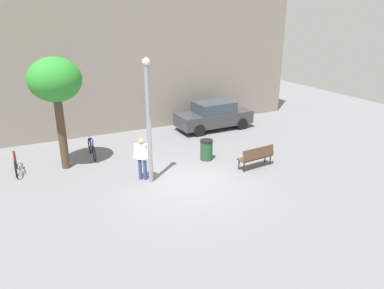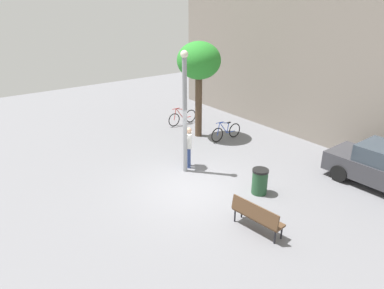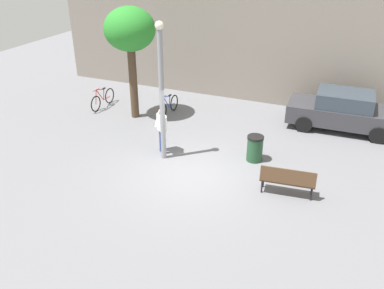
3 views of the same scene
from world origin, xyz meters
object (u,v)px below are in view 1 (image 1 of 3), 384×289
park_bench (257,156)px  trash_bin (206,150)px  plaza_tree (55,82)px  parked_car_charcoal (214,115)px  person_by_lamppost (142,156)px  lamppost (148,118)px  bicycle_red (15,164)px  bicycle_blue (92,149)px

park_bench → trash_bin: size_ratio=1.81×
plaza_tree → trash_bin: plaza_tree is taller
parked_car_charcoal → person_by_lamppost: bearing=-141.0°
lamppost → trash_bin: 3.75m
park_bench → trash_bin: (-1.45, 1.70, -0.09)m
plaza_tree → trash_bin: 6.73m
park_bench → plaza_tree: plaza_tree is taller
park_bench → bicycle_red: bicycle_red is taller
bicycle_red → lamppost: bearing=-34.3°
park_bench → trash_bin: 2.23m
park_bench → parked_car_charcoal: bearing=79.3°
park_bench → bicycle_blue: bicycle_blue is taller
person_by_lamppost → bicycle_blue: (-1.32, 3.19, -0.58)m
parked_car_charcoal → trash_bin: parked_car_charcoal is taller
plaza_tree → trash_bin: size_ratio=5.00×
bicycle_blue → person_by_lamppost: bearing=-67.5°
bicycle_blue → trash_bin: (4.48, -2.47, 0.07)m
lamppost → bicycle_red: bearing=145.7°
bicycle_red → parked_car_charcoal: 10.23m
person_by_lamppost → parked_car_charcoal: 7.27m
lamppost → trash_bin: lamppost is taller
lamppost → plaza_tree: bearing=134.6°
plaza_tree → bicycle_blue: (1.22, 0.72, -3.20)m
person_by_lamppost → trash_bin: 3.28m
bicycle_red → parked_car_charcoal: (10.07, 1.74, 0.39)m
person_by_lamppost → trash_bin: person_by_lamppost is taller
park_bench → bicycle_red: bearing=157.1°
trash_bin → parked_car_charcoal: bearing=57.1°
parked_car_charcoal → trash_bin: size_ratio=4.67×
trash_bin → lamppost: bearing=-160.4°
person_by_lamppost → trash_bin: size_ratio=1.84×
park_bench → trash_bin: park_bench is taller
lamppost → bicycle_red: lamppost is taller
lamppost → bicycle_blue: (-1.53, 3.52, -2.15)m
person_by_lamppost → trash_bin: (3.16, 0.72, -0.51)m
person_by_lamppost → bicycle_red: bearing=147.4°
bicycle_red → plaza_tree: bearing=-11.0°
park_bench → parked_car_charcoal: parked_car_charcoal is taller
lamppost → plaza_tree: lamppost is taller
person_by_lamppost → bicycle_red: size_ratio=0.92×
bicycle_red → parked_car_charcoal: size_ratio=0.43×
person_by_lamppost → parked_car_charcoal: bearing=39.0°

